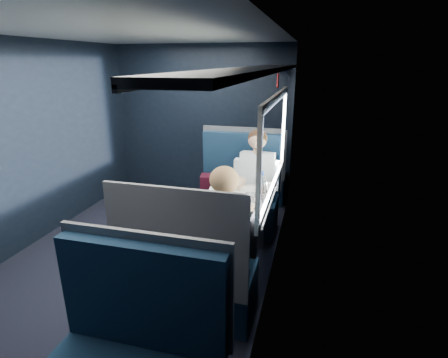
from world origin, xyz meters
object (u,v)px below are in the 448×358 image
(seat_bay_near, at_px, (236,197))
(seat_bay_far, at_px, (190,275))
(seat_row_front, at_px, (251,176))
(laptop, at_px, (261,193))
(bottle_small, at_px, (262,183))
(cup, at_px, (270,187))
(man, at_px, (256,181))
(table, at_px, (237,207))
(woman, at_px, (226,235))

(seat_bay_near, relative_size, seat_bay_far, 1.00)
(seat_row_front, relative_size, laptop, 3.51)
(bottle_small, distance_m, cup, 0.11)
(seat_row_front, xyz_separation_m, man, (0.25, -1.10, 0.31))
(man, bearing_deg, seat_bay_near, 147.11)
(seat_row_front, relative_size, bottle_small, 4.95)
(seat_bay_far, bearing_deg, man, 80.97)
(cup, bearing_deg, table, -131.91)
(laptop, bearing_deg, table, -155.68)
(laptop, height_order, bottle_small, bottle_small)
(cup, bearing_deg, seat_bay_near, 131.28)
(seat_row_front, distance_m, cup, 1.60)
(man, xyz_separation_m, cup, (0.22, -0.38, 0.07))
(seat_bay_near, distance_m, cup, 0.82)
(table, xyz_separation_m, bottle_small, (0.20, 0.27, 0.18))
(table, bearing_deg, seat_bay_far, -101.78)
(bottle_small, height_order, cup, bottle_small)
(bottle_small, bearing_deg, man, 107.65)
(seat_bay_far, relative_size, woman, 0.95)
(bottle_small, bearing_deg, seat_row_front, 104.20)
(seat_bay_far, height_order, cup, seat_bay_far)
(seat_row_front, relative_size, woman, 0.88)
(seat_bay_near, bearing_deg, cup, -48.72)
(woman, distance_m, bottle_small, 1.00)
(table, height_order, seat_bay_near, seat_bay_near)
(table, xyz_separation_m, seat_row_front, (-0.18, 1.80, -0.25))
(seat_bay_far, distance_m, bottle_small, 1.28)
(table, distance_m, seat_bay_far, 0.93)
(seat_row_front, xyz_separation_m, laptop, (0.41, -1.69, 0.39))
(bottle_small, bearing_deg, seat_bay_far, -108.55)
(seat_bay_far, bearing_deg, woman, 33.82)
(seat_bay_near, distance_m, seat_row_front, 0.93)
(seat_bay_near, relative_size, seat_row_front, 1.09)
(seat_bay_near, relative_size, cup, 13.19)
(seat_bay_far, distance_m, laptop, 1.13)
(seat_bay_near, distance_m, bottle_small, 0.83)
(seat_row_front, distance_m, bottle_small, 1.63)
(table, distance_m, cup, 0.45)
(bottle_small, xyz_separation_m, cup, (0.08, 0.05, -0.06))
(seat_bay_near, height_order, seat_row_front, seat_bay_near)
(table, height_order, woman, woman)
(table, relative_size, laptop, 3.03)
(table, relative_size, bottle_small, 4.26)
(seat_bay_far, bearing_deg, seat_bay_near, 90.48)
(seat_bay_near, relative_size, laptop, 3.81)
(seat_bay_far, xyz_separation_m, woman, (0.25, 0.17, 0.31))
(seat_row_front, xyz_separation_m, cup, (0.47, -1.48, 0.38))
(laptop, distance_m, bottle_small, 0.18)
(seat_bay_near, xyz_separation_m, seat_bay_far, (0.01, -1.74, -0.01))
(man, height_order, cup, man)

